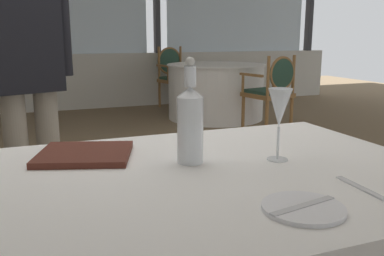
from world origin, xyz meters
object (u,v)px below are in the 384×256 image
diner_person_0 (26,67)px  dining_chair_0_1 (273,87)px  dining_chair_0_0 (174,72)px  side_plate (303,208)px  water_bottle (190,122)px  menu_book (85,154)px  wine_glass (280,110)px

diner_person_0 → dining_chair_0_1: bearing=-76.1°
dining_chair_0_0 → side_plate: bearing=-28.8°
water_bottle → diner_person_0: (-0.45, 1.34, 0.08)m
side_plate → menu_book: bearing=123.7°
side_plate → diner_person_0: diner_person_0 is taller
menu_book → dining_chair_0_1: size_ratio=0.31×
dining_chair_0_0 → menu_book: bearing=-34.6°
side_plate → dining_chair_0_0: dining_chair_0_0 is taller
water_bottle → menu_book: (-0.29, 0.17, -0.12)m
wine_glass → dining_chair_0_1: bearing=58.1°
water_bottle → dining_chair_0_0: 5.42m
wine_glass → dining_chair_0_0: (1.43, 5.21, -0.35)m
water_bottle → menu_book: 0.36m
side_plate → menu_book: menu_book is taller
water_bottle → diner_person_0: 1.41m
menu_book → dining_chair_0_1: dining_chair_0_1 is taller
wine_glass → dining_chair_0_0: wine_glass is taller
menu_book → water_bottle: bearing=-12.3°
water_bottle → dining_chair_0_1: water_bottle is taller
side_plate → diner_person_0: (-0.56, 1.76, 0.20)m
wine_glass → dining_chair_0_0: 5.42m
side_plate → dining_chair_0_0: size_ratio=0.19×
menu_book → wine_glass: bearing=-6.0°
menu_book → dining_chair_0_0: bearing=86.4°
diner_person_0 → side_plate: bearing=179.0°
wine_glass → menu_book: 0.62m
menu_book → dining_chair_0_1: bearing=67.1°
menu_book → diner_person_0: 1.19m
dining_chair_0_0 → dining_chair_0_1: bearing=0.0°
dining_chair_0_0 → diner_person_0: (-2.14, -3.80, 0.40)m
wine_glass → side_plate: bearing=-114.1°
dining_chair_0_1 → menu_book: bearing=126.0°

